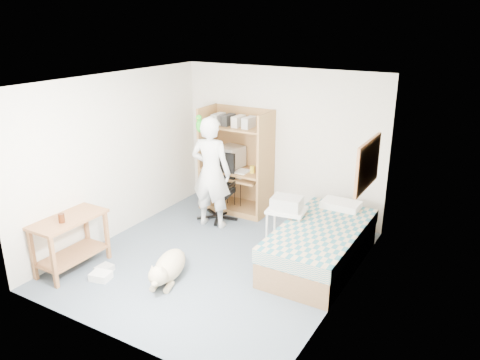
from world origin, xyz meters
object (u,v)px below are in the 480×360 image
Objects in this scene: computer_hutch at (237,165)px; dog at (168,267)px; person at (211,172)px; bed at (320,245)px; printer_cart at (286,223)px; side_desk at (70,236)px; office_chair at (219,196)px.

computer_hutch is 2.62m from dog.
person is 1.91m from dog.
bed is 3.16× the size of printer_cart.
side_desk is at bearing -147.50° from bed.
side_desk is (-0.85, -2.94, -0.33)m from computer_hutch.
computer_hutch reaches higher than dog.
bed is at bearing -23.24° from printer_cart.
person is at bearing 170.70° from bed.
side_desk is 1.56× the size of printer_cart.
person reaches higher than printer_cart.
computer_hutch reaches higher than office_chair.
side_desk is 0.92× the size of office_chair.
office_chair is (-2.07, 0.64, 0.10)m from bed.
office_chair reaches higher than bed.
computer_hutch is at bearing 150.71° from bed.
office_chair is 0.60× the size of person.
dog is (1.29, 0.44, -0.32)m from side_desk.
person is at bearing -87.66° from office_chair.
office_chair is 1.04× the size of dog.
bed is 3.39m from side_desk.
office_chair reaches higher than dog.
printer_cart is (2.25, 1.98, -0.07)m from side_desk.
dog is (0.51, -2.02, -0.21)m from office_chair.
computer_hutch is at bearing 137.78° from printer_cart.
office_chair is at bearing 162.87° from bed.
office_chair is 2.09m from dog.
bed is at bearing 32.50° from side_desk.
dog is 1.84m from printer_cart.
bed is 2.02× the size of side_desk.
side_desk is 1.40m from dog.
dog is at bearing -79.99° from computer_hutch.
bed is at bearing 162.28° from person.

